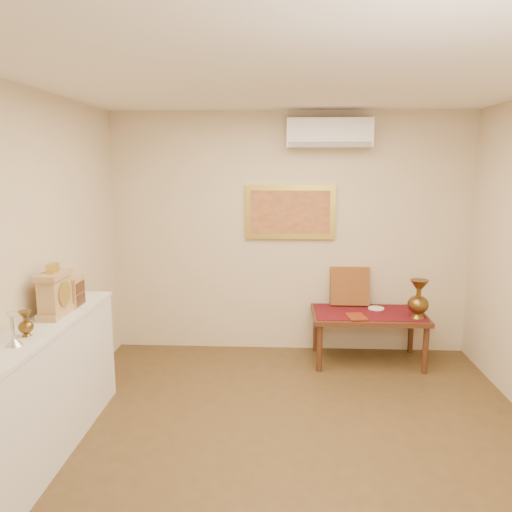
# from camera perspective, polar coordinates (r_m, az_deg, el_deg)

# --- Properties ---
(floor) EXTENTS (4.50, 4.50, 0.00)m
(floor) POSITION_cam_1_polar(r_m,az_deg,el_deg) (3.96, 4.21, -22.09)
(floor) COLOR brown
(floor) RESTS_ON ground
(ceiling) EXTENTS (4.50, 4.50, 0.00)m
(ceiling) POSITION_cam_1_polar(r_m,az_deg,el_deg) (3.38, 4.86, 20.17)
(ceiling) COLOR white
(ceiling) RESTS_ON ground
(wall_back) EXTENTS (4.00, 0.02, 2.70)m
(wall_back) POSITION_cam_1_polar(r_m,az_deg,el_deg) (5.64, 3.88, 2.53)
(wall_back) COLOR beige
(wall_back) RESTS_ON ground
(wall_front) EXTENTS (4.00, 0.02, 2.70)m
(wall_front) POSITION_cam_1_polar(r_m,az_deg,el_deg) (1.34, 7.45, -25.19)
(wall_front) COLOR beige
(wall_front) RESTS_ON ground
(wall_left) EXTENTS (0.02, 4.50, 2.70)m
(wall_left) POSITION_cam_1_polar(r_m,az_deg,el_deg) (3.91, -26.22, -2.08)
(wall_left) COLOR beige
(wall_left) RESTS_ON ground
(candlestick) EXTENTS (0.11, 0.11, 0.23)m
(candlestick) POSITION_cam_1_polar(r_m,az_deg,el_deg) (3.57, -26.05, -7.48)
(candlestick) COLOR silver
(candlestick) RESTS_ON display_ledge
(brass_urn_small) EXTENTS (0.10, 0.10, 0.23)m
(brass_urn_small) POSITION_cam_1_polar(r_m,az_deg,el_deg) (3.72, -24.85, -6.65)
(brass_urn_small) COLOR brown
(brass_urn_small) RESTS_ON display_ledge
(table_cloth) EXTENTS (1.14, 0.59, 0.01)m
(table_cloth) POSITION_cam_1_polar(r_m,az_deg,el_deg) (5.53, 12.74, -6.32)
(table_cloth) COLOR maroon
(table_cloth) RESTS_ON low_table
(brass_urn_tall) EXTENTS (0.22, 0.22, 0.49)m
(brass_urn_tall) POSITION_cam_1_polar(r_m,az_deg,el_deg) (5.41, 18.10, -4.24)
(brass_urn_tall) COLOR brown
(brass_urn_tall) RESTS_ON table_cloth
(plate) EXTENTS (0.17, 0.17, 0.01)m
(plate) POSITION_cam_1_polar(r_m,az_deg,el_deg) (5.67, 13.57, -5.84)
(plate) COLOR white
(plate) RESTS_ON table_cloth
(menu) EXTENTS (0.22, 0.28, 0.01)m
(menu) POSITION_cam_1_polar(r_m,az_deg,el_deg) (5.33, 11.39, -6.80)
(menu) COLOR maroon
(menu) RESTS_ON table_cloth
(cushion) EXTENTS (0.43, 0.19, 0.44)m
(cushion) POSITION_cam_1_polar(r_m,az_deg,el_deg) (5.72, 10.64, -3.39)
(cushion) COLOR #5E1D12
(cushion) RESTS_ON table_cloth
(display_ledge) EXTENTS (0.37, 2.02, 0.98)m
(display_ledge) POSITION_cam_1_polar(r_m,az_deg,el_deg) (4.09, -23.01, -13.97)
(display_ledge) COLOR silver
(display_ledge) RESTS_ON floor
(mantel_clock) EXTENTS (0.17, 0.36, 0.41)m
(mantel_clock) POSITION_cam_1_polar(r_m,az_deg,el_deg) (4.11, -21.99, -4.00)
(mantel_clock) COLOR tan
(mantel_clock) RESTS_ON display_ledge
(wooden_chest) EXTENTS (0.16, 0.21, 0.24)m
(wooden_chest) POSITION_cam_1_polar(r_m,az_deg,el_deg) (4.34, -20.33, -3.84)
(wooden_chest) COLOR tan
(wooden_chest) RESTS_ON display_ledge
(low_table) EXTENTS (1.20, 0.70, 0.55)m
(low_table) POSITION_cam_1_polar(r_m,az_deg,el_deg) (5.55, 12.71, -7.00)
(low_table) COLOR #4E2817
(low_table) RESTS_ON floor
(painting) EXTENTS (1.00, 0.06, 0.60)m
(painting) POSITION_cam_1_polar(r_m,az_deg,el_deg) (5.58, 3.92, 5.03)
(painting) COLOR gold
(painting) RESTS_ON wall_back
(ac_unit) EXTENTS (0.90, 0.25, 0.30)m
(ac_unit) POSITION_cam_1_polar(r_m,az_deg,el_deg) (5.48, 8.36, 13.73)
(ac_unit) COLOR white
(ac_unit) RESTS_ON wall_back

